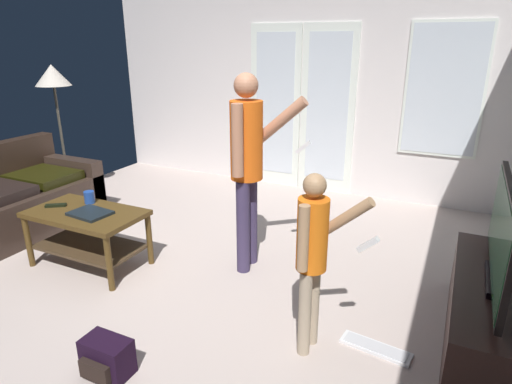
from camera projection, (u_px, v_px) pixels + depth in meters
name	position (u px, v px, depth m)	size (l,w,h in m)	color
ground_plane	(170.00, 280.00, 3.56)	(5.24, 5.53, 0.02)	#C2AFA6
wall_back_with_doors	(299.00, 83.00, 5.41)	(5.24, 0.09, 2.77)	silver
coffee_table	(87.00, 226.00, 3.67)	(0.97, 0.55, 0.49)	#4D3717
tv_stand	(486.00, 315.00, 2.70)	(0.42, 1.43, 0.46)	black
flat_screen_tv	(501.00, 236.00, 2.52)	(0.08, 1.25, 0.61)	black
person_adult	(248.00, 157.00, 3.44)	(0.59, 0.47, 1.62)	#3C3152
person_child	(313.00, 249.00, 2.54)	(0.46, 0.31, 1.15)	tan
floor_lamp	(53.00, 82.00, 4.97)	(0.39, 0.39, 1.59)	#2E242C
backpack	(106.00, 358.00, 2.51)	(0.29, 0.21, 0.22)	black
loose_keyboard	(376.00, 348.00, 2.74)	(0.45, 0.19, 0.02)	white
laptop_closed	(90.00, 213.00, 3.56)	(0.32, 0.24, 0.02)	black
cup_near_edge	(89.00, 197.00, 3.80)	(0.09, 0.09, 0.11)	#2147A1
tv_remote_black	(56.00, 205.00, 3.73)	(0.17, 0.05, 0.02)	black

